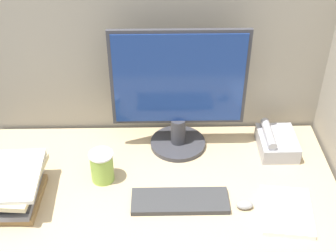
% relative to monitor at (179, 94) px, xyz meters
% --- Properties ---
extents(cubicle_panel_rear, '(1.81, 0.04, 1.57)m').
position_rel_monitor_xyz_m(cubicle_panel_rear, '(-0.09, 0.17, -0.20)').
color(cubicle_panel_rear, gray).
rests_on(cubicle_panel_rear, ground_plane).
extents(desk, '(1.41, 0.73, 0.72)m').
position_rel_monitor_xyz_m(desk, '(-0.09, -0.24, -0.62)').
color(desk, tan).
rests_on(desk, ground_plane).
extents(monitor, '(0.54, 0.24, 0.54)m').
position_rel_monitor_xyz_m(monitor, '(0.00, 0.00, 0.00)').
color(monitor, '#333338').
rests_on(monitor, desk).
extents(keyboard, '(0.36, 0.13, 0.02)m').
position_rel_monitor_xyz_m(keyboard, '(-0.00, -0.35, -0.25)').
color(keyboard, '#333333').
rests_on(keyboard, desk).
extents(mouse, '(0.06, 0.04, 0.03)m').
position_rel_monitor_xyz_m(mouse, '(0.23, -0.38, -0.25)').
color(mouse, gray).
rests_on(mouse, desk).
extents(coffee_cup, '(0.09, 0.09, 0.13)m').
position_rel_monitor_xyz_m(coffee_cup, '(-0.30, -0.21, -0.20)').
color(coffee_cup, '#8CB247').
rests_on(coffee_cup, desk).
extents(book_stack, '(0.24, 0.31, 0.12)m').
position_rel_monitor_xyz_m(book_stack, '(-0.63, -0.32, -0.20)').
color(book_stack, olive).
rests_on(book_stack, desk).
extents(desk_telephone, '(0.15, 0.20, 0.10)m').
position_rel_monitor_xyz_m(desk_telephone, '(0.41, -0.04, -0.22)').
color(desk_telephone, '#99999E').
rests_on(desk_telephone, desk).
extents(paper_pile, '(0.21, 0.25, 0.02)m').
position_rel_monitor_xyz_m(paper_pile, '(0.38, -0.41, -0.25)').
color(paper_pile, white).
rests_on(paper_pile, desk).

